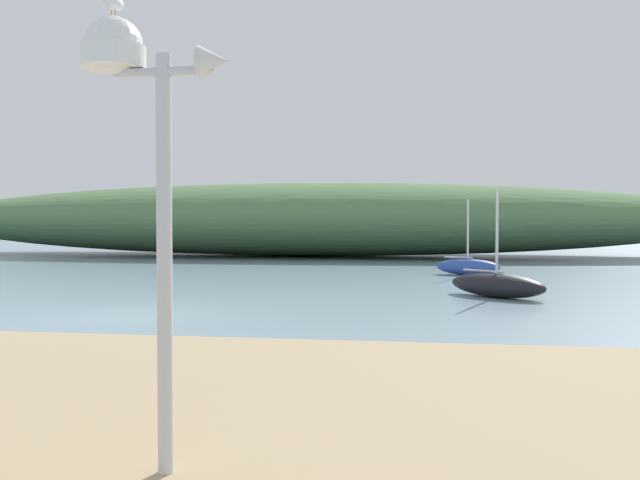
{
  "coord_description": "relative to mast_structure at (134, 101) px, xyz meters",
  "views": [
    {
      "loc": [
        6.67,
        -14.38,
        2.15
      ],
      "look_at": [
        3.48,
        6.53,
        1.57
      ],
      "focal_mm": 37.55,
      "sensor_mm": 36.0,
      "label": 1
    }
  ],
  "objects": [
    {
      "name": "ground_plane",
      "position": [
        -4.47,
        9.47,
        -3.08
      ],
      "size": [
        120.0,
        120.0,
        0.0
      ],
      "primitive_type": "plane",
      "color": "#7A99A8"
    },
    {
      "name": "distant_hill",
      "position": [
        -5.29,
        37.08,
        -0.78
      ],
      "size": [
        51.65,
        12.26,
        4.61
      ],
      "primitive_type": "ellipsoid",
      "color": "#517547",
      "rests_on": "ground"
    },
    {
      "name": "mast_structure",
      "position": [
        0.0,
        0.0,
        0.0
      ],
      "size": [
        1.17,
        0.49,
        3.54
      ],
      "color": "silver",
      "rests_on": "beach_sand"
    },
    {
      "name": "seagull_on_radar",
      "position": [
        -0.17,
        -0.01,
        0.78
      ],
      "size": [
        0.15,
        0.29,
        0.21
      ],
      "color": "orange",
      "rests_on": "mast_structure"
    },
    {
      "name": "sailboat_far_left",
      "position": [
        4.32,
        14.62,
        -2.73
      ],
      "size": [
        2.97,
        2.84,
        3.07
      ],
      "color": "black",
      "rests_on": "ground"
    },
    {
      "name": "sailboat_inner_mooring",
      "position": [
        4.03,
        22.51,
        -2.73
      ],
      "size": [
        2.73,
        1.74,
        3.06
      ],
      "color": "#2D4C9E",
      "rests_on": "ground"
    }
  ]
}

